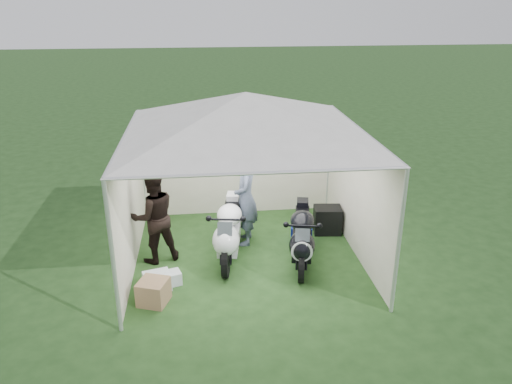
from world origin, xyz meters
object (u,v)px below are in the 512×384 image
at_px(motorcycle_white, 229,231).
at_px(crate_1, 153,292).
at_px(motorcycle_black, 302,237).
at_px(crate_2, 172,278).
at_px(equipment_box, 327,220).
at_px(crate_0, 157,281).
at_px(canopy_tent, 246,117).
at_px(paddock_stand, 301,234).
at_px(person_dark_jacket, 154,217).
at_px(person_blue_jacket, 246,198).

relative_size(motorcycle_white, crate_1, 4.80).
bearing_deg(motorcycle_black, crate_2, -157.90).
bearing_deg(equipment_box, motorcycle_white, -156.61).
bearing_deg(crate_0, canopy_tent, 32.58).
bearing_deg(paddock_stand, crate_2, -152.18).
bearing_deg(crate_1, motorcycle_white, 44.95).
bearing_deg(motorcycle_black, canopy_tent, 165.70).
distance_m(canopy_tent, motorcycle_white, 2.04).
relative_size(paddock_stand, person_dark_jacket, 0.24).
height_order(paddock_stand, equipment_box, equipment_box).
bearing_deg(motorcycle_white, equipment_box, 32.30).
bearing_deg(canopy_tent, paddock_stand, 20.65).
xyz_separation_m(person_dark_jacket, equipment_box, (3.34, 0.76, -0.59)).
bearing_deg(crate_1, paddock_stand, 33.74).
relative_size(motorcycle_white, person_dark_jacket, 1.19).
relative_size(canopy_tent, motorcycle_black, 2.92).
bearing_deg(crate_0, motorcycle_black, 12.28).
bearing_deg(equipment_box, motorcycle_black, -122.65).
distance_m(person_blue_jacket, equipment_box, 1.80).
xyz_separation_m(crate_0, crate_1, (-0.03, -0.39, 0.05)).
bearing_deg(person_blue_jacket, canopy_tent, 3.28).
relative_size(canopy_tent, paddock_stand, 13.84).
distance_m(canopy_tent, paddock_stand, 2.70).
bearing_deg(canopy_tent, crate_0, -147.42).
relative_size(motorcycle_black, crate_2, 6.52).
bearing_deg(crate_0, paddock_stand, 27.92).
height_order(paddock_stand, crate_0, paddock_stand).
bearing_deg(person_dark_jacket, motorcycle_black, 149.53).
bearing_deg(person_dark_jacket, canopy_tent, 159.69).
xyz_separation_m(person_dark_jacket, crate_0, (0.08, -0.98, -0.71)).
bearing_deg(equipment_box, person_dark_jacket, -167.13).
distance_m(motorcycle_white, person_blue_jacket, 0.82).
bearing_deg(crate_2, canopy_tent, 33.16).
relative_size(canopy_tent, person_blue_jacket, 3.06).
bearing_deg(equipment_box, person_blue_jacket, -171.71).
xyz_separation_m(person_blue_jacket, crate_2, (-1.37, -1.38, -0.81)).
bearing_deg(canopy_tent, person_dark_jacket, -179.58).
bearing_deg(crate_0, crate_2, 28.96).
xyz_separation_m(equipment_box, crate_2, (-3.03, -1.62, -0.16)).
relative_size(person_dark_jacket, crate_0, 4.06).
distance_m(paddock_stand, person_dark_jacket, 2.87).
bearing_deg(person_dark_jacket, motorcycle_white, 154.22).
bearing_deg(equipment_box, crate_2, -151.89).
bearing_deg(motorcycle_black, motorcycle_white, 177.16).
height_order(canopy_tent, equipment_box, canopy_tent).
xyz_separation_m(paddock_stand, person_dark_jacket, (-2.75, -0.43, 0.70)).
distance_m(canopy_tent, crate_0, 3.05).
xyz_separation_m(motorcycle_white, person_dark_jacket, (-1.31, 0.12, 0.29)).
bearing_deg(person_blue_jacket, motorcycle_black, 50.53).
distance_m(crate_0, crate_2, 0.26).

